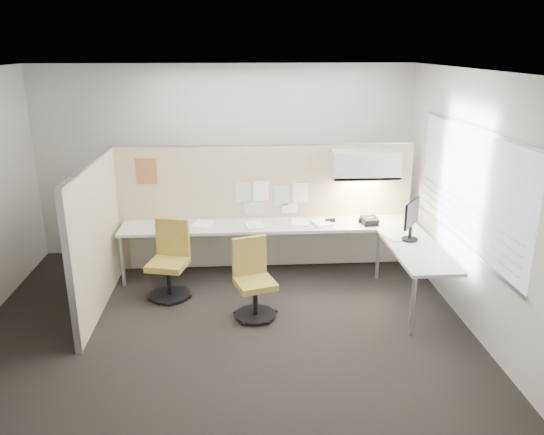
{
  "coord_description": "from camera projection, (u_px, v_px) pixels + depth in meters",
  "views": [
    {
      "loc": [
        0.18,
        -5.5,
        3.05
      ],
      "look_at": [
        0.6,
        0.8,
        0.98
      ],
      "focal_mm": 35.0,
      "sensor_mm": 36.0,
      "label": 1
    }
  ],
  "objects": [
    {
      "name": "coat_hook",
      "position": [
        68.0,
        209.0,
        5.49
      ],
      "size": [
        0.18,
        0.42,
        1.28
      ],
      "color": "silver",
      "rests_on": "partition_left"
    },
    {
      "name": "partition_back",
      "position": [
        265.0,
        207.0,
        7.44
      ],
      "size": [
        4.1,
        0.06,
        1.75
      ],
      "primitive_type": "cube",
      "color": "#CDB68D",
      "rests_on": "floor"
    },
    {
      "name": "pinned_papers",
      "position": [
        270.0,
        197.0,
        7.36
      ],
      "size": [
        1.01,
        0.0,
        0.47
      ],
      "color": "#8CBF8C",
      "rests_on": "partition_back"
    },
    {
      "name": "paper_stack_0",
      "position": [
        167.0,
        227.0,
        7.0
      ],
      "size": [
        0.29,
        0.34,
        0.03
      ],
      "primitive_type": "cube",
      "rotation": [
        0.0,
        0.0,
        0.23
      ],
      "color": "white",
      "rests_on": "desk"
    },
    {
      "name": "paper_stack_1",
      "position": [
        203.0,
        224.0,
        7.14
      ],
      "size": [
        0.3,
        0.35,
        0.02
      ],
      "primitive_type": "cube",
      "rotation": [
        0.0,
        0.0,
        -0.27
      ],
      "color": "white",
      "rests_on": "desk"
    },
    {
      "name": "window_pane",
      "position": [
        469.0,
        187.0,
        5.85
      ],
      "size": [
        0.01,
        2.8,
        1.3
      ],
      "primitive_type": "cube",
      "color": "#99A6B2",
      "rests_on": "wall_right"
    },
    {
      "name": "monitor",
      "position": [
        411.0,
        218.0,
        6.5
      ],
      "size": [
        0.3,
        0.41,
        0.51
      ],
      "rotation": [
        0.0,
        0.0,
        0.96
      ],
      "color": "black",
      "rests_on": "desk"
    },
    {
      "name": "phone",
      "position": [
        369.0,
        221.0,
        7.14
      ],
      "size": [
        0.23,
        0.22,
        0.12
      ],
      "rotation": [
        0.0,
        0.0,
        0.15
      ],
      "color": "black",
      "rests_on": "desk"
    },
    {
      "name": "paper_stack_2",
      "position": [
        254.0,
        225.0,
        7.07
      ],
      "size": [
        0.27,
        0.33,
        0.03
      ],
      "primitive_type": "cube",
      "rotation": [
        0.0,
        0.0,
        0.16
      ],
      "color": "white",
      "rests_on": "desk"
    },
    {
      "name": "paper_stack_4",
      "position": [
        321.0,
        223.0,
        7.18
      ],
      "size": [
        0.3,
        0.35,
        0.03
      ],
      "primitive_type": "cube",
      "rotation": [
        0.0,
        0.0,
        0.28
      ],
      "color": "white",
      "rests_on": "desk"
    },
    {
      "name": "wall_back",
      "position": [
        225.0,
        161.0,
        7.85
      ],
      "size": [
        5.5,
        0.02,
        2.8
      ],
      "primitive_type": "cube",
      "color": "beige",
      "rests_on": "ground"
    },
    {
      "name": "stapler",
      "position": [
        330.0,
        220.0,
        7.25
      ],
      "size": [
        0.15,
        0.08,
        0.05
      ],
      "primitive_type": "cube",
      "rotation": [
        0.0,
        0.0,
        0.33
      ],
      "color": "black",
      "rests_on": "desk"
    },
    {
      "name": "tape_dispenser",
      "position": [
        362.0,
        221.0,
        7.22
      ],
      "size": [
        0.11,
        0.07,
        0.06
      ],
      "primitive_type": "cube",
      "rotation": [
        0.0,
        0.0,
        -0.15
      ],
      "color": "black",
      "rests_on": "desk"
    },
    {
      "name": "paper_stack_3",
      "position": [
        300.0,
        222.0,
        7.22
      ],
      "size": [
        0.28,
        0.33,
        0.02
      ],
      "primitive_type": "cube",
      "rotation": [
        0.0,
        0.0,
        -0.17
      ],
      "color": "white",
      "rests_on": "desk"
    },
    {
      "name": "paper_stack_5",
      "position": [
        395.0,
        237.0,
        6.68
      ],
      "size": [
        0.31,
        0.36,
        0.02
      ],
      "primitive_type": "cube",
      "rotation": [
        0.0,
        0.0,
        0.33
      ],
      "color": "white",
      "rests_on": "desk"
    },
    {
      "name": "floor",
      "position": [
        225.0,
        320.0,
        6.16
      ],
      "size": [
        5.5,
        4.5,
        0.01
      ],
      "primitive_type": "cube",
      "color": "black",
      "rests_on": "ground"
    },
    {
      "name": "chair_left",
      "position": [
        170.0,
        262.0,
        6.64
      ],
      "size": [
        0.55,
        0.56,
        0.96
      ],
      "rotation": [
        0.0,
        0.0,
        -0.25
      ],
      "color": "black",
      "rests_on": "floor"
    },
    {
      "name": "poster",
      "position": [
        146.0,
        171.0,
        7.13
      ],
      "size": [
        0.28,
        0.0,
        0.35
      ],
      "primitive_type": "cube",
      "color": "orange",
      "rests_on": "partition_back"
    },
    {
      "name": "task_light_strip",
      "position": [
        365.0,
        180.0,
        7.19
      ],
      "size": [
        0.6,
        0.06,
        0.02
      ],
      "primitive_type": "cube",
      "color": "#FFEABF",
      "rests_on": "overhead_bin"
    },
    {
      "name": "wall_front",
      "position": [
        213.0,
        300.0,
        3.59
      ],
      "size": [
        5.5,
        0.02,
        2.8
      ],
      "primitive_type": "cube",
      "color": "beige",
      "rests_on": "ground"
    },
    {
      "name": "desk",
      "position": [
        295.0,
        236.0,
        7.1
      ],
      "size": [
        4.0,
        2.07,
        0.73
      ],
      "color": "beige",
      "rests_on": "floor"
    },
    {
      "name": "overhead_bin",
      "position": [
        365.0,
        165.0,
        7.12
      ],
      "size": [
        0.9,
        0.36,
        0.38
      ],
      "primitive_type": "cube",
      "color": "beige",
      "rests_on": "partition_back"
    },
    {
      "name": "partition_left",
      "position": [
        97.0,
        237.0,
        6.26
      ],
      "size": [
        0.06,
        2.2,
        1.75
      ],
      "primitive_type": "cube",
      "color": "#CDB68D",
      "rests_on": "floor"
    },
    {
      "name": "wall_right",
      "position": [
        469.0,
        200.0,
        5.89
      ],
      "size": [
        0.02,
        4.5,
        2.8
      ],
      "primitive_type": "cube",
      "color": "beige",
      "rests_on": "ground"
    },
    {
      "name": "ceiling",
      "position": [
        217.0,
        70.0,
        5.28
      ],
      "size": [
        5.5,
        4.5,
        0.01
      ],
      "primitive_type": "cube",
      "color": "white",
      "rests_on": "wall_back"
    },
    {
      "name": "chair_right",
      "position": [
        253.0,
        281.0,
        6.16
      ],
      "size": [
        0.53,
        0.55,
        0.92
      ],
      "rotation": [
        0.0,
        0.0,
        0.29
      ],
      "color": "black",
      "rests_on": "floor"
    }
  ]
}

